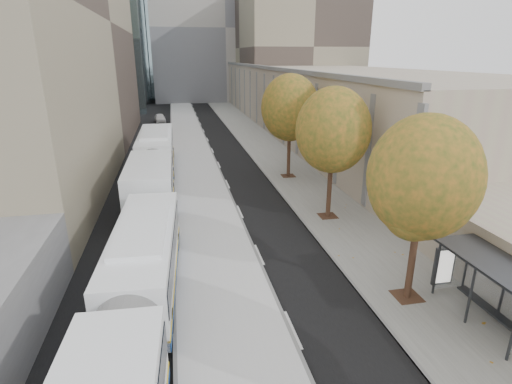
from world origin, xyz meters
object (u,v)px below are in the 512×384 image
object	(u,v)px
distant_car	(160,118)
bus_far	(154,162)
bus_near	(133,308)
bus_shelter	(497,271)

from	to	relation	value
distant_car	bus_far	bearing A→B (deg)	-95.29
bus_near	distant_car	world-z (taller)	bus_near
bus_shelter	distant_car	size ratio (longest dim) A/B	1.19
distant_car	bus_near	bearing A→B (deg)	-95.58
bus_near	bus_far	world-z (taller)	bus_far
bus_far	bus_near	bearing A→B (deg)	-89.73
bus_shelter	bus_near	xyz separation A→B (m)	(-12.90, 1.31, -0.67)
bus_near	bus_shelter	bearing A→B (deg)	-2.84
bus_far	distant_car	bearing A→B (deg)	91.04
bus_far	distant_car	xyz separation A→B (m)	(-0.35, 31.56, -1.13)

